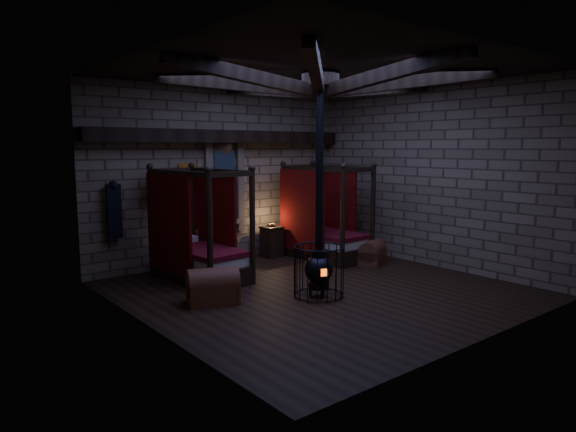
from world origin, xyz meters
TOP-DOWN VIEW (x-y plane):
  - room at (-0.00, 0.09)m, footprint 7.02×7.02m
  - bed_left at (-1.44, 2.22)m, footprint 1.40×2.34m
  - bed_right at (2.08, 2.11)m, footprint 1.25×2.27m
  - trunk_left at (-2.09, 0.53)m, footprint 1.03×0.84m
  - trunk_right at (2.54, 0.88)m, footprint 0.92×0.78m
  - nightstand_left at (-0.99, 3.08)m, footprint 0.55×0.53m
  - nightstand_right at (1.11, 3.02)m, footprint 0.52×0.50m
  - stove at (-0.34, -0.37)m, footprint 0.95×0.95m

SIDE VIEW (x-z plane):
  - trunk_right at x=2.54m, z-range -0.03..0.54m
  - trunk_left at x=-2.09m, z-range -0.04..0.62m
  - nightstand_left at x=-0.99m, z-range -0.07..0.85m
  - nightstand_right at x=1.11m, z-range -0.03..0.83m
  - bed_right at x=2.08m, z-range -0.59..1.74m
  - bed_left at x=-1.44m, z-range -0.59..1.74m
  - stove at x=-0.34m, z-range -1.43..2.62m
  - room at x=0.00m, z-range 1.60..5.89m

